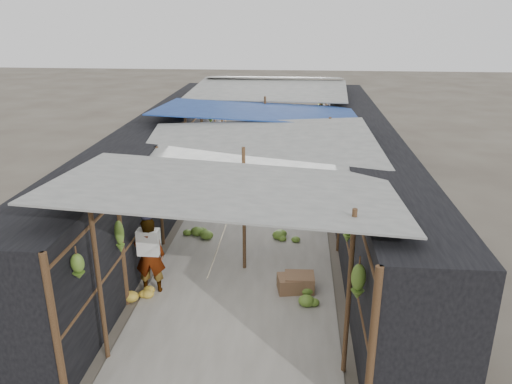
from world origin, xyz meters
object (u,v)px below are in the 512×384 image
(vendor_elderly, at_px, (150,255))
(vendor_seated, at_px, (299,163))
(crate_near, at_px, (292,284))
(black_basin, at_px, (317,167))
(shopper_blue, at_px, (241,164))

(vendor_elderly, xyz_separation_m, vendor_seated, (2.76, 7.07, -0.25))
(crate_near, relative_size, black_basin, 0.88)
(shopper_blue, relative_size, vendor_seated, 1.68)
(crate_near, distance_m, vendor_elderly, 2.73)
(vendor_elderly, bearing_deg, black_basin, -119.84)
(black_basin, bearing_deg, vendor_seated, -119.35)
(crate_near, relative_size, vendor_elderly, 0.34)
(vendor_seated, bearing_deg, vendor_elderly, -19.37)
(vendor_elderly, relative_size, shopper_blue, 0.89)
(crate_near, bearing_deg, vendor_elderly, 174.27)
(black_basin, distance_m, vendor_seated, 1.29)
(shopper_blue, bearing_deg, vendor_elderly, -122.95)
(black_basin, height_order, vendor_seated, vendor_seated)
(crate_near, height_order, vendor_seated, vendor_seated)
(crate_near, xyz_separation_m, black_basin, (0.71, 7.91, -0.07))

